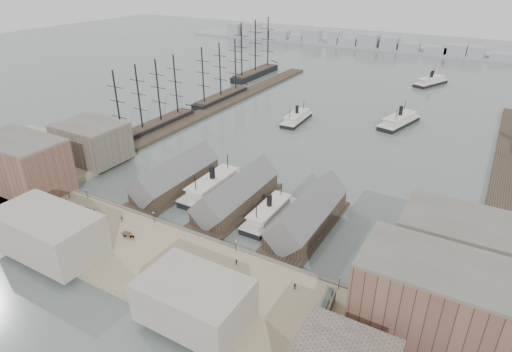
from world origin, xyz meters
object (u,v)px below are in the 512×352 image
Objects in this scene: ferry_docked_west at (213,186)px; tram at (326,306)px; horse_cart_right at (181,270)px; horse_cart_left at (91,211)px; horse_cart_center at (130,236)px.

ferry_docked_west is 68.98m from tram.
horse_cart_left is at bearing 74.68° from horse_cart_right.
horse_cart_left is at bearing -124.45° from ferry_docked_west.
horse_cart_right is at bearing -110.49° from horse_cart_center.
tram is at bearing -85.54° from horse_cart_right.
horse_cart_right is (22.58, -4.63, -0.07)m from horse_cart_center.
horse_cart_right is at bearing -101.23° from horse_cart_left.
horse_cart_center is at bearing 74.16° from horse_cart_right.
tram is 38.32m from horse_cart_right.
horse_cart_right is (20.23, -42.96, 0.21)m from ferry_docked_west.
horse_cart_right is at bearing -64.78° from ferry_docked_west.
tram is 2.16× the size of horse_cart_left.
horse_cart_left is 44.66m from horse_cart_right.
tram is at bearing -97.79° from horse_cart_center.
ferry_docked_west is 6.60× the size of horse_cart_right.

